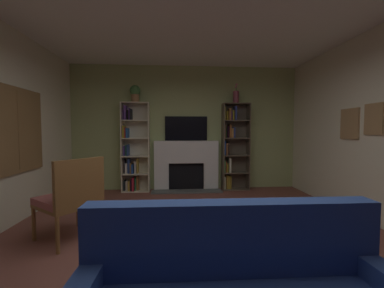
{
  "coord_description": "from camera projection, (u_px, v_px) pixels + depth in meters",
  "views": [
    {
      "loc": [
        -0.28,
        -2.56,
        1.35
      ],
      "look_at": [
        0.0,
        1.23,
        1.14
      ],
      "focal_mm": 22.98,
      "sensor_mm": 36.0,
      "label": 1
    }
  ],
  "objects": [
    {
      "name": "coffee_table",
      "position": [
        215.0,
        244.0,
        2.21
      ],
      "size": [
        0.83,
        0.51,
        0.37
      ],
      "color": "brown",
      "rests_on": "ground_plane"
    },
    {
      "name": "bookshelf_right",
      "position": [
        232.0,
        146.0,
        5.62
      ],
      "size": [
        0.6,
        0.31,
        1.96
      ],
      "color": "brown",
      "rests_on": "ground_plane"
    },
    {
      "name": "wall_back_accent",
      "position": [
        186.0,
        128.0,
        5.66
      ],
      "size": [
        5.23,
        0.06,
        2.81
      ],
      "primitive_type": "cube",
      "color": "#A5B773",
      "rests_on": "ground_plane"
    },
    {
      "name": "tv",
      "position": [
        186.0,
        128.0,
        5.6
      ],
      "size": [
        0.96,
        0.06,
        0.55
      ],
      "primitive_type": "cube",
      "color": "black",
      "rests_on": "fireplace"
    },
    {
      "name": "armchair",
      "position": [
        72.0,
        197.0,
        3.0
      ],
      "size": [
        0.85,
        0.85,
        1.02
      ],
      "color": "brown",
      "rests_on": "ground_plane"
    },
    {
      "name": "ground_plane",
      "position": [
        200.0,
        255.0,
        2.64
      ],
      "size": [
        7.38,
        7.38,
        0.0
      ],
      "primitive_type": "plane",
      "color": "brown"
    },
    {
      "name": "fireplace",
      "position": [
        186.0,
        164.0,
        5.58
      ],
      "size": [
        1.54,
        0.49,
        1.11
      ],
      "color": "white",
      "rests_on": "ground_plane"
    },
    {
      "name": "vase_with_flowers",
      "position": [
        236.0,
        97.0,
        5.52
      ],
      "size": [
        0.13,
        0.13,
        0.44
      ],
      "color": "#873748",
      "rests_on": "bookshelf_right"
    },
    {
      "name": "bookshelf_left",
      "position": [
        133.0,
        151.0,
        5.45
      ],
      "size": [
        0.6,
        0.32,
        1.96
      ],
      "color": "beige",
      "rests_on": "ground_plane"
    },
    {
      "name": "potted_plant",
      "position": [
        135.0,
        93.0,
        5.35
      ],
      "size": [
        0.23,
        0.23,
        0.38
      ],
      "color": "#A5794C",
      "rests_on": "bookshelf_left"
    }
  ]
}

